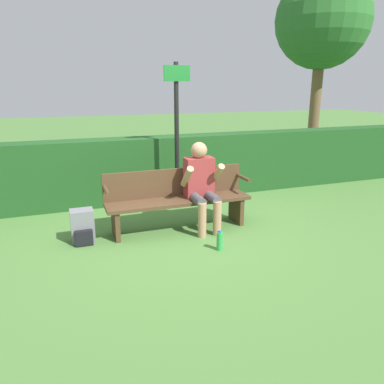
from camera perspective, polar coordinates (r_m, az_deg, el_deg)
ground_plane at (r=5.19m, az=-1.94°, el=-5.65°), size 40.00×40.00×0.00m
hedge_back at (r=6.43m, az=-6.17°, el=3.57°), size 12.00×0.46×1.07m
park_bench at (r=5.10m, az=-2.20°, el=-0.87°), size 1.97×0.43×0.81m
person_seated at (r=5.04m, az=1.42°, el=1.51°), size 0.52×0.57×1.18m
backpack at (r=4.91m, az=-16.32°, el=-5.14°), size 0.28×0.29×0.42m
water_bottle at (r=4.53m, az=4.24°, el=-7.43°), size 0.07×0.07×0.25m
signpost at (r=5.80m, az=-2.33°, el=9.70°), size 0.40×0.09×2.24m
tree at (r=10.51m, az=19.26°, el=23.25°), size 2.30×2.30×4.56m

